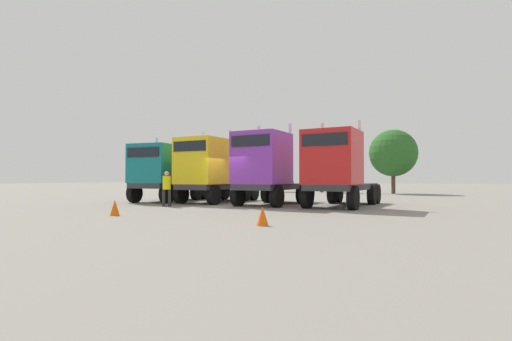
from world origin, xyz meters
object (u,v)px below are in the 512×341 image
object	(u,v)px
semi_truck_teal	(162,172)
semi_truck_yellow	(208,170)
visitor_in_hivis	(167,186)
traffic_cone_near	(115,208)
semi_truck_purple	(266,167)
traffic_cone_mid	(263,216)
semi_truck_red	(337,168)

from	to	relation	value
semi_truck_teal	semi_truck_yellow	xyz separation A→B (m)	(3.17, 0.19, 0.11)
visitor_in_hivis	traffic_cone_near	bearing A→B (deg)	155.17
semi_truck_yellow	visitor_in_hivis	bearing A→B (deg)	-6.95
traffic_cone_near	visitor_in_hivis	bearing A→B (deg)	104.29
semi_truck_purple	traffic_cone_mid	world-z (taller)	semi_truck_purple
semi_truck_yellow	traffic_cone_near	xyz separation A→B (m)	(0.66, -7.74, -1.63)
semi_truck_red	traffic_cone_mid	size ratio (longest dim) A/B	11.35
visitor_in_hivis	traffic_cone_mid	size ratio (longest dim) A/B	3.05
semi_truck_teal	semi_truck_purple	bearing A→B (deg)	84.16
semi_truck_purple	semi_truck_red	size ratio (longest dim) A/B	0.89
semi_truck_red	traffic_cone_near	bearing A→B (deg)	-37.87
semi_truck_purple	semi_truck_red	xyz separation A→B (m)	(3.67, 0.19, -0.08)
visitor_in_hivis	traffic_cone_near	world-z (taller)	visitor_in_hivis
traffic_cone_near	semi_truck_teal	bearing A→B (deg)	116.94
semi_truck_yellow	semi_truck_purple	bearing A→B (deg)	87.46
semi_truck_purple	visitor_in_hivis	distance (m)	5.22
visitor_in_hivis	semi_truck_yellow	bearing A→B (deg)	-48.43
traffic_cone_near	traffic_cone_mid	xyz separation A→B (m)	(6.36, -0.46, -0.02)
traffic_cone_mid	semi_truck_purple	bearing A→B (deg)	112.35
semi_truck_teal	traffic_cone_mid	xyz separation A→B (m)	(10.19, -8.01, -1.53)
semi_truck_yellow	visitor_in_hivis	distance (m)	3.29
traffic_cone_near	traffic_cone_mid	size ratio (longest dim) A/B	1.05
semi_truck_red	traffic_cone_mid	bearing A→B (deg)	0.82
semi_truck_teal	semi_truck_yellow	size ratio (longest dim) A/B	1.01
semi_truck_yellow	traffic_cone_mid	world-z (taller)	semi_truck_yellow
semi_truck_yellow	semi_truck_red	xyz separation A→B (m)	(7.45, -0.13, -0.01)
visitor_in_hivis	semi_truck_red	bearing A→B (deg)	-108.54
semi_truck_red	traffic_cone_mid	xyz separation A→B (m)	(-0.43, -8.07, -1.63)
semi_truck_yellow	traffic_cone_mid	distance (m)	10.92
semi_truck_teal	semi_truck_yellow	bearing A→B (deg)	88.68
semi_truck_red	semi_truck_teal	bearing A→B (deg)	-85.83
semi_truck_teal	traffic_cone_near	size ratio (longest dim) A/B	9.79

